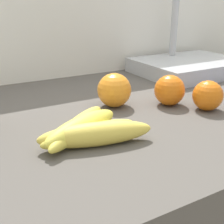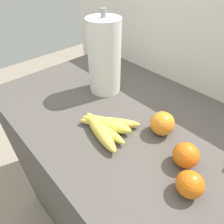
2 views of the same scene
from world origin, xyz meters
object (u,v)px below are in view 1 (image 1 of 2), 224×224
(banana_bunch, at_px, (87,130))
(orange_back_right, at_px, (170,90))
(orange_back_left, at_px, (114,90))
(sink_basin, at_px, (189,65))
(orange_front, at_px, (208,96))

(banana_bunch, relative_size, orange_back_right, 2.82)
(orange_back_left, height_order, orange_back_right, orange_back_left)
(orange_back_right, height_order, sink_basin, sink_basin)
(banana_bunch, relative_size, orange_front, 3.00)
(banana_bunch, bearing_deg, orange_front, 1.79)
(orange_back_left, distance_m, orange_front, 0.21)
(banana_bunch, relative_size, orange_back_left, 2.58)
(banana_bunch, distance_m, orange_back_right, 0.26)
(banana_bunch, height_order, sink_basin, sink_basin)
(orange_front, height_order, orange_back_right, orange_back_right)
(orange_back_left, bearing_deg, sink_basin, 23.19)
(banana_bunch, height_order, orange_front, orange_front)
(orange_back_right, relative_size, sink_basin, 0.21)
(orange_back_left, height_order, orange_front, orange_back_left)
(orange_back_left, bearing_deg, banana_bunch, -134.67)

